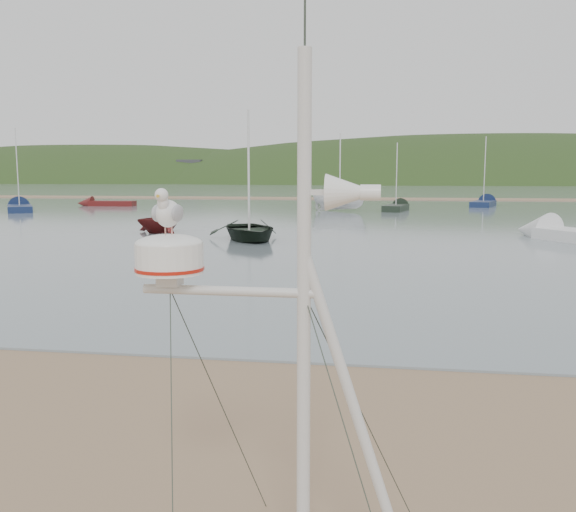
# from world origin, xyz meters

# --- Properties ---
(ground) EXTENTS (560.00, 560.00, 0.00)m
(ground) POSITION_xyz_m (0.00, 0.00, 0.00)
(ground) COLOR #82654B
(ground) RESTS_ON ground
(water) EXTENTS (560.00, 256.00, 0.04)m
(water) POSITION_xyz_m (0.00, 132.00, 0.02)
(water) COLOR slate
(water) RESTS_ON ground
(sandbar) EXTENTS (560.00, 7.00, 0.07)m
(sandbar) POSITION_xyz_m (0.00, 70.00, 0.07)
(sandbar) COLOR #82654B
(sandbar) RESTS_ON water
(hill_ridge) EXTENTS (620.00, 180.00, 80.00)m
(hill_ridge) POSITION_xyz_m (18.52, 235.00, -19.70)
(hill_ridge) COLOR #1F3315
(hill_ridge) RESTS_ON ground
(far_cottages) EXTENTS (294.40, 6.30, 8.00)m
(far_cottages) POSITION_xyz_m (3.00, 196.00, 4.00)
(far_cottages) COLOR white
(far_cottages) RESTS_ON ground
(mast_rig) EXTENTS (2.05, 2.19, 4.63)m
(mast_rig) POSITION_xyz_m (2.42, -1.29, 1.12)
(mast_rig) COLOR silver
(mast_rig) RESTS_ON ground
(boat_dark) EXTENTS (3.33, 2.16, 4.52)m
(boat_dark) POSITION_xyz_m (-3.01, 21.63, 2.30)
(boat_dark) COLOR black
(boat_dark) RESTS_ON water
(boat_red) EXTENTS (2.86, 2.48, 2.83)m
(boat_red) POSITION_xyz_m (-8.28, 24.35, 1.46)
(boat_red) COLOR #511312
(boat_red) RESTS_ON water
(boat_white) EXTENTS (2.34, 2.30, 4.90)m
(boat_white) POSITION_xyz_m (-0.58, 44.92, 2.49)
(boat_white) COLOR silver
(boat_white) RESTS_ON water
(sailboat_blue_far) EXTENTS (3.68, 7.32, 7.08)m
(sailboat_blue_far) POSITION_xyz_m (12.76, 55.87, 0.30)
(sailboat_blue_far) COLOR #142146
(sailboat_blue_far) RESTS_ON ground
(sailboat_dark_mid) EXTENTS (2.63, 6.18, 6.00)m
(sailboat_dark_mid) POSITION_xyz_m (4.28, 46.96, 0.30)
(sailboat_dark_mid) COLOR black
(sailboat_dark_mid) RESTS_ON ground
(sailboat_blue_near) EXTENTS (5.53, 7.08, 7.26)m
(sailboat_blue_near) POSITION_xyz_m (-27.20, 41.69, 0.30)
(sailboat_blue_near) COLOR #142146
(sailboat_blue_near) RESTS_ON ground
(sailboat_white_near) EXTENTS (5.67, 7.52, 7.62)m
(sailboat_white_near) POSITION_xyz_m (11.07, 24.27, 0.30)
(sailboat_white_near) COLOR silver
(sailboat_white_near) RESTS_ON ground
(dinghy_red_far) EXTENTS (5.66, 1.64, 1.36)m
(dinghy_red_far) POSITION_xyz_m (-23.74, 49.18, 0.29)
(dinghy_red_far) COLOR #511312
(dinghy_red_far) RESTS_ON ground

